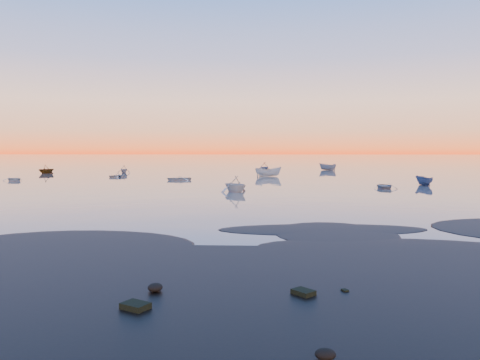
# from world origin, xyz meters

# --- Properties ---
(ground) EXTENTS (600.00, 600.00, 0.00)m
(ground) POSITION_xyz_m (0.00, 100.00, 0.00)
(ground) COLOR #6E655B
(ground) RESTS_ON ground
(mud_lobes) EXTENTS (140.00, 6.00, 0.07)m
(mud_lobes) POSITION_xyz_m (0.00, -1.00, 0.01)
(mud_lobes) COLOR black
(mud_lobes) RESTS_ON ground
(moored_fleet) EXTENTS (124.00, 58.00, 1.20)m
(moored_fleet) POSITION_xyz_m (0.00, 53.00, 0.00)
(moored_fleet) COLOR silver
(moored_fleet) RESTS_ON ground
(boat_near_left) EXTENTS (3.80, 3.45, 0.91)m
(boat_near_left) POSITION_xyz_m (-36.12, 41.56, 0.00)
(boat_near_left) COLOR silver
(boat_near_left) RESTS_ON ground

